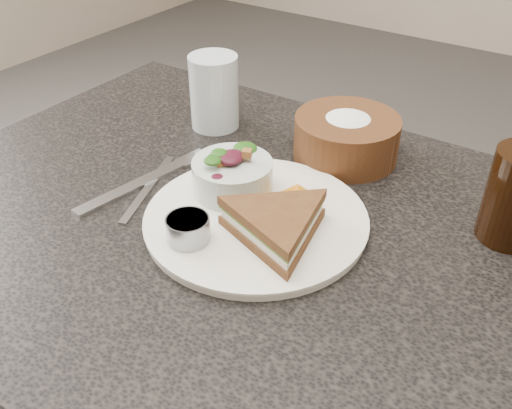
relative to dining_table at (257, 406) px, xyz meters
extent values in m
cube|color=black|center=(0.00, 0.00, 0.00)|extent=(1.00, 0.70, 0.75)
cylinder|color=silver|center=(0.00, 0.00, 0.38)|extent=(0.28, 0.28, 0.01)
cylinder|color=gray|center=(-0.04, -0.08, 0.40)|extent=(0.07, 0.07, 0.03)
cone|color=orange|center=(0.02, 0.06, 0.40)|extent=(0.09, 0.09, 0.03)
cube|color=#B5B6B7|center=(-0.19, -0.02, 0.38)|extent=(0.05, 0.20, 0.01)
cube|color=#ADAEAF|center=(-0.17, -0.02, 0.38)|extent=(0.07, 0.17, 0.00)
cylinder|color=silver|center=(-0.21, 0.19, 0.43)|extent=(0.08, 0.08, 0.12)
camera|label=1|loc=(0.32, -0.48, 0.81)|focal=40.00mm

